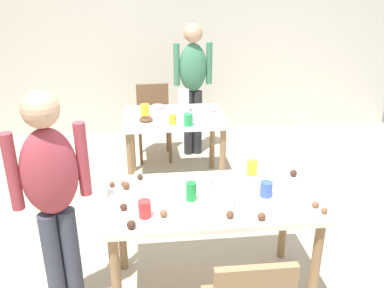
% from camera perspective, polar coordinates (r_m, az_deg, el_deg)
% --- Properties ---
extents(ground_plane, '(6.40, 6.40, 0.00)m').
position_cam_1_polar(ground_plane, '(3.11, 0.62, -18.83)').
color(ground_plane, tan).
extents(wall_back, '(6.40, 0.10, 2.60)m').
position_cam_1_polar(wall_back, '(5.58, -3.42, 14.72)').
color(wall_back, beige).
rests_on(wall_back, ground_plane).
extents(dining_table_near, '(1.34, 0.72, 0.75)m').
position_cam_1_polar(dining_table_near, '(2.68, 2.73, -9.12)').
color(dining_table_near, silver).
rests_on(dining_table_near, ground_plane).
extents(dining_table_far, '(1.01, 0.75, 0.75)m').
position_cam_1_polar(dining_table_far, '(4.15, -2.50, 2.50)').
color(dining_table_far, silver).
rests_on(dining_table_far, ground_plane).
extents(chair_far_table, '(0.41, 0.41, 0.87)m').
position_cam_1_polar(chair_far_table, '(4.88, -5.39, 3.81)').
color(chair_far_table, brown).
rests_on(chair_far_table, ground_plane).
extents(person_girl_near, '(0.45, 0.30, 1.50)m').
position_cam_1_polar(person_girl_near, '(2.51, -18.87, -6.35)').
color(person_girl_near, '#383D4C').
rests_on(person_girl_near, ground_plane).
extents(person_adult_far, '(0.45, 0.23, 1.56)m').
position_cam_1_polar(person_adult_far, '(4.80, 0.13, 9.10)').
color(person_adult_far, '#28282D').
rests_on(person_adult_far, ground_plane).
extents(mixing_bowl, '(0.19, 0.19, 0.08)m').
position_cam_1_polar(mixing_bowl, '(2.54, 3.73, -7.42)').
color(mixing_bowl, white).
rests_on(mixing_bowl, dining_table_near).
extents(soda_can, '(0.07, 0.07, 0.12)m').
position_cam_1_polar(soda_can, '(2.56, -0.13, -6.62)').
color(soda_can, '#198438').
rests_on(soda_can, dining_table_near).
extents(fork_near, '(0.17, 0.02, 0.01)m').
position_cam_1_polar(fork_near, '(2.74, 7.30, -6.12)').
color(fork_near, silver).
rests_on(fork_near, dining_table_near).
extents(cup_near_0, '(0.08, 0.08, 0.10)m').
position_cam_1_polar(cup_near_0, '(2.65, 10.31, -6.21)').
color(cup_near_0, '#3351B2').
rests_on(cup_near_0, dining_table_near).
extents(cup_near_1, '(0.07, 0.07, 0.11)m').
position_cam_1_polar(cup_near_1, '(2.41, -6.62, -8.98)').
color(cup_near_1, red).
rests_on(cup_near_1, dining_table_near).
extents(cup_near_2, '(0.07, 0.07, 0.10)m').
position_cam_1_polar(cup_near_2, '(2.91, 8.39, -3.31)').
color(cup_near_2, yellow).
rests_on(cup_near_2, dining_table_near).
extents(cake_ball_0, '(0.04, 0.04, 0.04)m').
position_cam_1_polar(cake_ball_0, '(2.56, 17.97, -8.82)').
color(cake_ball_0, brown).
rests_on(cake_ball_0, dining_table_near).
extents(cake_ball_1, '(0.04, 0.04, 0.04)m').
position_cam_1_polar(cake_ball_1, '(2.51, -9.52, -8.65)').
color(cake_ball_1, '#3D2319').
rests_on(cake_ball_1, dining_table_near).
extents(cake_ball_2, '(0.05, 0.05, 0.05)m').
position_cam_1_polar(cake_ball_2, '(2.42, -3.99, -9.61)').
color(cake_ball_2, brown).
rests_on(cake_ball_2, dining_table_near).
extents(cake_ball_3, '(0.04, 0.04, 0.04)m').
position_cam_1_polar(cake_ball_3, '(2.78, -9.56, -5.40)').
color(cake_ball_3, brown).
rests_on(cake_ball_3, dining_table_near).
extents(cake_ball_4, '(0.04, 0.04, 0.04)m').
position_cam_1_polar(cake_ball_4, '(2.61, 16.84, -8.07)').
color(cake_ball_4, brown).
rests_on(cake_ball_4, dining_table_near).
extents(cake_ball_5, '(0.05, 0.05, 0.05)m').
position_cam_1_polar(cake_ball_5, '(2.73, -9.20, -5.73)').
color(cake_ball_5, brown).
rests_on(cake_ball_5, dining_table_near).
extents(cake_ball_6, '(0.05, 0.05, 0.05)m').
position_cam_1_polar(cake_ball_6, '(2.33, -8.47, -11.07)').
color(cake_ball_6, '#3D2319').
rests_on(cake_ball_6, dining_table_near).
extents(cake_ball_7, '(0.05, 0.05, 0.05)m').
position_cam_1_polar(cake_ball_7, '(2.41, 9.68, -9.92)').
color(cake_ball_7, brown).
rests_on(cake_ball_7, dining_table_near).
extents(cake_ball_8, '(0.05, 0.05, 0.05)m').
position_cam_1_polar(cake_ball_8, '(2.68, 2.85, -6.01)').
color(cake_ball_8, brown).
rests_on(cake_ball_8, dining_table_near).
extents(cake_ball_9, '(0.05, 0.05, 0.05)m').
position_cam_1_polar(cake_ball_9, '(2.95, 13.97, -3.95)').
color(cake_ball_9, '#3D2319').
rests_on(cake_ball_9, dining_table_near).
extents(cake_ball_10, '(0.04, 0.04, 0.04)m').
position_cam_1_polar(cake_ball_10, '(2.84, -7.26, -4.55)').
color(cake_ball_10, '#3D2319').
rests_on(cake_ball_10, dining_table_near).
extents(cake_ball_11, '(0.05, 0.05, 0.05)m').
position_cam_1_polar(cake_ball_11, '(2.41, 5.31, -9.76)').
color(cake_ball_11, brown).
rests_on(cake_ball_11, dining_table_near).
extents(cake_ball_12, '(0.04, 0.04, 0.04)m').
position_cam_1_polar(cake_ball_12, '(2.78, -11.10, -5.54)').
color(cake_ball_12, brown).
rests_on(cake_ball_12, dining_table_near).
extents(pitcher_far, '(0.11, 0.11, 0.23)m').
position_cam_1_polar(pitcher_far, '(4.19, -1.19, 6.04)').
color(pitcher_far, white).
rests_on(pitcher_far, dining_table_far).
extents(cup_far_0, '(0.09, 0.09, 0.12)m').
position_cam_1_polar(cup_far_0, '(3.80, -0.51, 3.40)').
color(cup_far_0, green).
rests_on(cup_far_0, dining_table_far).
extents(cup_far_1, '(0.07, 0.07, 0.09)m').
position_cam_1_polar(cup_far_1, '(3.85, -2.72, 3.42)').
color(cup_far_1, yellow).
rests_on(cup_far_1, dining_table_far).
extents(cup_far_2, '(0.09, 0.09, 0.12)m').
position_cam_1_polar(cup_far_2, '(4.11, -6.60, 4.73)').
color(cup_far_2, yellow).
rests_on(cup_far_2, dining_table_far).
extents(donut_far_0, '(0.14, 0.14, 0.04)m').
position_cam_1_polar(donut_far_0, '(4.33, -4.81, 5.19)').
color(donut_far_0, pink).
rests_on(donut_far_0, dining_table_far).
extents(donut_far_1, '(0.13, 0.13, 0.04)m').
position_cam_1_polar(donut_far_1, '(3.96, -6.43, 3.44)').
color(donut_far_1, brown).
rests_on(donut_far_1, dining_table_far).
extents(donut_far_2, '(0.11, 0.11, 0.03)m').
position_cam_1_polar(donut_far_2, '(4.23, 2.69, 4.79)').
color(donut_far_2, pink).
rests_on(donut_far_2, dining_table_far).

